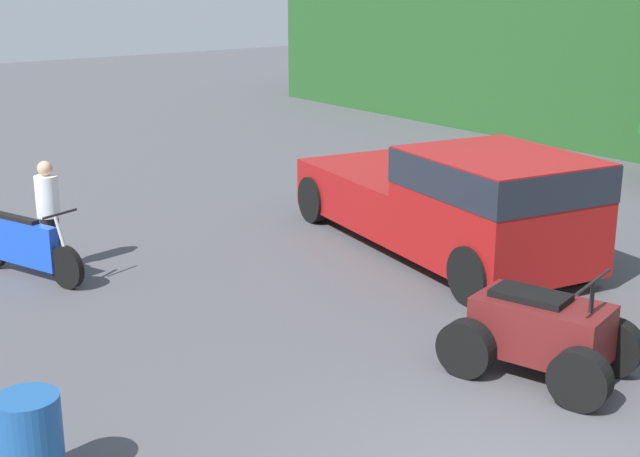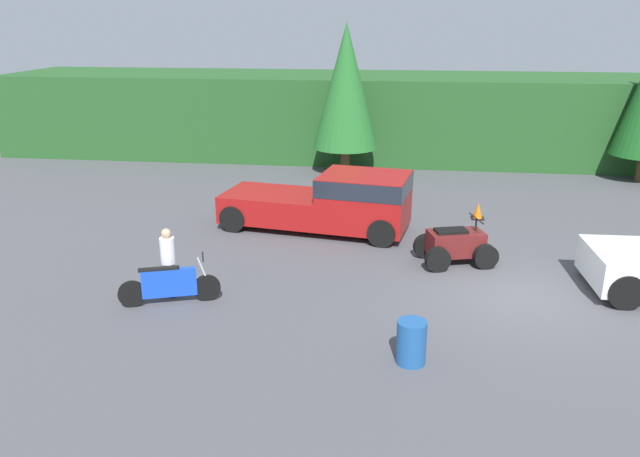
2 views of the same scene
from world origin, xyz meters
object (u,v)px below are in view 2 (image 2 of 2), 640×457
at_px(quad_atv, 455,245).
at_px(pickup_truck_red, 334,200).
at_px(dirt_bike, 170,285).
at_px(rider_person, 168,260).
at_px(traffic_cone, 478,211).
at_px(steel_barrel, 411,342).

bearing_deg(quad_atv, pickup_truck_red, 131.10).
distance_m(dirt_bike, rider_person, 0.64).
bearing_deg(quad_atv, dirt_bike, -169.27).
height_order(pickup_truck_red, traffic_cone, pickup_truck_red).
relative_size(pickup_truck_red, rider_person, 3.57).
bearing_deg(pickup_truck_red, rider_person, -113.08).
distance_m(quad_atv, rider_person, 7.59).
relative_size(quad_atv, traffic_cone, 4.12).
relative_size(rider_person, traffic_cone, 3.10).
distance_m(pickup_truck_red, traffic_cone, 5.03).
bearing_deg(traffic_cone, pickup_truck_red, -158.51).
distance_m(dirt_bike, steel_barrel, 5.89).
height_order(dirt_bike, traffic_cone, dirt_bike).
bearing_deg(pickup_truck_red, quad_atv, -23.30).
relative_size(traffic_cone, steel_barrel, 0.62).
bearing_deg(rider_person, traffic_cone, 3.06).
height_order(rider_person, traffic_cone, rider_person).
bearing_deg(rider_person, steel_barrel, -61.17).
xyz_separation_m(pickup_truck_red, traffic_cone, (4.63, 1.82, -0.73)).
xyz_separation_m(dirt_bike, rider_person, (-0.15, 0.42, 0.46)).
height_order(rider_person, steel_barrel, rider_person).
xyz_separation_m(pickup_truck_red, steel_barrel, (2.34, -7.69, -0.55)).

